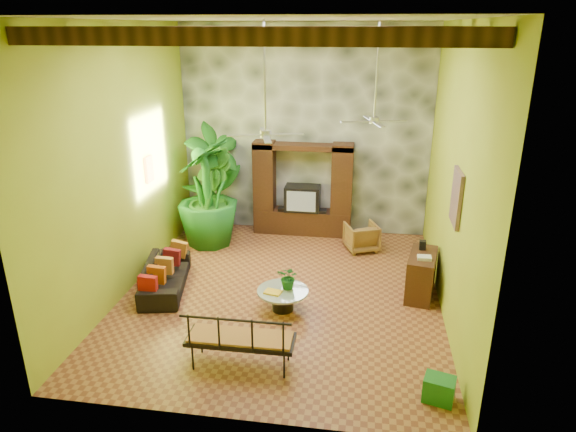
% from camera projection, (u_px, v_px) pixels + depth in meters
% --- Properties ---
extents(ground, '(7.00, 7.00, 0.00)m').
position_uv_depth(ground, '(282.00, 292.00, 10.03)').
color(ground, brown).
rests_on(ground, ground).
extents(ceiling, '(6.00, 7.00, 0.02)m').
position_uv_depth(ceiling, '(281.00, 19.00, 8.29)').
color(ceiling, silver).
rests_on(ceiling, back_wall).
extents(back_wall, '(6.00, 0.02, 5.00)m').
position_uv_depth(back_wall, '(305.00, 131.00, 12.40)').
color(back_wall, '#A2AD27').
rests_on(back_wall, ground).
extents(left_wall, '(0.02, 7.00, 5.00)m').
position_uv_depth(left_wall, '(123.00, 162.00, 9.59)').
color(left_wall, '#A2AD27').
rests_on(left_wall, ground).
extents(right_wall, '(0.02, 7.00, 5.00)m').
position_uv_depth(right_wall, '(455.00, 176.00, 8.73)').
color(right_wall, '#A2AD27').
rests_on(right_wall, ground).
extents(stone_accent_wall, '(5.98, 0.10, 4.98)m').
position_uv_depth(stone_accent_wall, '(305.00, 132.00, 12.35)').
color(stone_accent_wall, '#3F4348').
rests_on(stone_accent_wall, ground).
extents(ceiling_beams, '(5.95, 5.36, 0.22)m').
position_uv_depth(ceiling_beams, '(281.00, 33.00, 8.37)').
color(ceiling_beams, '#3C2113').
rests_on(ceiling_beams, ceiling).
extents(entertainment_center, '(2.40, 0.55, 2.30)m').
position_uv_depth(entertainment_center, '(303.00, 196.00, 12.60)').
color(entertainment_center, '#321B0E').
rests_on(entertainment_center, ground).
extents(ceiling_fan_front, '(1.28, 1.28, 1.86)m').
position_uv_depth(ceiling_fan_front, '(265.00, 122.00, 8.51)').
color(ceiling_fan_front, '#ACACB0').
rests_on(ceiling_fan_front, ceiling).
extents(ceiling_fan_back, '(1.28, 1.28, 1.86)m').
position_uv_depth(ceiling_fan_back, '(375.00, 110.00, 9.73)').
color(ceiling_fan_back, '#ACACB0').
rests_on(ceiling_fan_back, ceiling).
extents(wall_art_mask, '(0.06, 0.32, 0.55)m').
position_uv_depth(wall_art_mask, '(149.00, 169.00, 10.65)').
color(wall_art_mask, '#BD8F16').
rests_on(wall_art_mask, left_wall).
extents(wall_art_painting, '(0.06, 0.70, 0.90)m').
position_uv_depth(wall_art_painting, '(456.00, 198.00, 8.25)').
color(wall_art_painting, navy).
rests_on(wall_art_painting, right_wall).
extents(sofa, '(1.13, 2.04, 0.56)m').
position_uv_depth(sofa, '(165.00, 275.00, 10.09)').
color(sofa, black).
rests_on(sofa, ground).
extents(wicker_armchair, '(0.89, 0.90, 0.64)m').
position_uv_depth(wicker_armchair, '(361.00, 237.00, 11.85)').
color(wicker_armchair, brown).
rests_on(wicker_armchair, ground).
extents(tall_plant_a, '(1.68, 1.74, 2.75)m').
position_uv_depth(tall_plant_a, '(216.00, 180.00, 12.44)').
color(tall_plant_a, '#1C6119').
rests_on(tall_plant_a, ground).
extents(tall_plant_b, '(1.37, 1.52, 2.28)m').
position_uv_depth(tall_plant_b, '(210.00, 196.00, 12.04)').
color(tall_plant_b, '#27641A').
rests_on(tall_plant_b, ground).
extents(tall_plant_c, '(1.60, 1.60, 2.53)m').
position_uv_depth(tall_plant_c, '(207.00, 193.00, 11.85)').
color(tall_plant_c, '#1A631D').
rests_on(tall_plant_c, ground).
extents(coffee_table, '(0.93, 0.93, 0.40)m').
position_uv_depth(coffee_table, '(283.00, 297.00, 9.34)').
color(coffee_table, black).
rests_on(coffee_table, ground).
extents(centerpiece_plant, '(0.48, 0.45, 0.44)m').
position_uv_depth(centerpiece_plant, '(289.00, 277.00, 9.28)').
color(centerpiece_plant, '#17591C').
rests_on(centerpiece_plant, coffee_table).
extents(yellow_tray, '(0.34, 0.27, 0.03)m').
position_uv_depth(yellow_tray, '(273.00, 292.00, 9.19)').
color(yellow_tray, yellow).
rests_on(yellow_tray, coffee_table).
extents(iron_bench, '(1.64, 0.60, 0.57)m').
position_uv_depth(iron_bench, '(239.00, 338.00, 7.64)').
color(iron_bench, black).
rests_on(iron_bench, ground).
extents(side_console, '(0.67, 1.13, 0.85)m').
position_uv_depth(side_console, '(421.00, 275.00, 9.80)').
color(side_console, '#3B2412').
rests_on(side_console, ground).
extents(green_bin, '(0.48, 0.41, 0.36)m').
position_uv_depth(green_bin, '(439.00, 389.00, 7.09)').
color(green_bin, '#1E711F').
rests_on(green_bin, ground).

